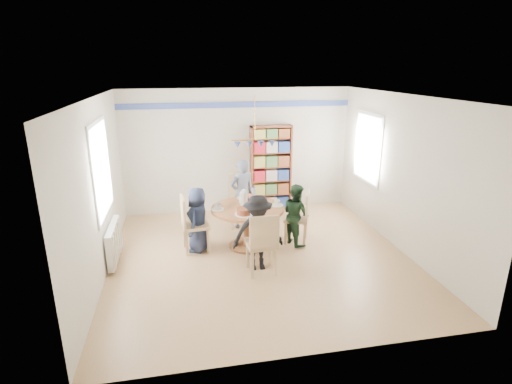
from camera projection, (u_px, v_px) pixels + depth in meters
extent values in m
plane|color=tan|center=(260.00, 257.00, 6.87)|extent=(5.00, 5.00, 0.00)
plane|color=white|center=(261.00, 96.00, 6.05)|extent=(5.00, 5.00, 0.00)
plane|color=beige|center=(238.00, 151.00, 8.80)|extent=(5.00, 0.00, 5.00)
plane|color=beige|center=(309.00, 248.00, 4.12)|extent=(5.00, 0.00, 5.00)
plane|color=beige|center=(98.00, 190.00, 6.01)|extent=(0.00, 5.00, 5.00)
plane|color=beige|center=(402.00, 174.00, 6.92)|extent=(0.00, 5.00, 5.00)
cube|color=#364995|center=(237.00, 105.00, 8.48)|extent=(5.00, 0.02, 0.12)
cube|color=white|center=(101.00, 170.00, 6.22)|extent=(0.03, 1.32, 1.52)
cube|color=white|center=(102.00, 169.00, 6.22)|extent=(0.01, 1.20, 1.40)
cube|color=white|center=(368.00, 148.00, 8.07)|extent=(0.03, 1.12, 1.42)
cube|color=white|center=(367.00, 148.00, 8.07)|extent=(0.01, 1.00, 1.30)
cylinder|color=gold|center=(255.00, 117.00, 6.63)|extent=(0.01, 0.01, 0.75)
cylinder|color=gold|center=(255.00, 140.00, 6.75)|extent=(0.80, 0.02, 0.02)
cone|color=#415CB6|center=(237.00, 145.00, 6.72)|extent=(0.11, 0.11, 0.10)
cone|color=#415CB6|center=(249.00, 145.00, 6.75)|extent=(0.11, 0.11, 0.10)
cone|color=#415CB6|center=(261.00, 144.00, 6.79)|extent=(0.11, 0.11, 0.10)
cone|color=#415CB6|center=(272.00, 144.00, 6.83)|extent=(0.11, 0.11, 0.10)
cube|color=silver|center=(114.00, 242.00, 6.61)|extent=(0.10, 1.00, 0.60)
cube|color=silver|center=(114.00, 253.00, 6.24)|extent=(0.02, 0.06, 0.56)
cube|color=silver|center=(116.00, 247.00, 6.43)|extent=(0.02, 0.06, 0.56)
cube|color=silver|center=(118.00, 242.00, 6.62)|extent=(0.02, 0.06, 0.56)
cube|color=silver|center=(119.00, 237.00, 6.80)|extent=(0.02, 0.06, 0.56)
cube|color=silver|center=(121.00, 233.00, 6.99)|extent=(0.02, 0.06, 0.56)
cylinder|color=#915F2F|center=(248.00, 209.00, 7.07)|extent=(1.30, 1.30, 0.05)
cylinder|color=#915F2F|center=(248.00, 228.00, 7.18)|extent=(0.16, 0.16, 0.70)
cylinder|color=#915F2F|center=(248.00, 245.00, 7.28)|extent=(0.70, 0.70, 0.04)
cube|color=tan|center=(196.00, 225.00, 6.98)|extent=(0.49, 0.49, 0.05)
cube|color=tan|center=(183.00, 212.00, 6.84)|extent=(0.09, 0.45, 0.53)
cube|color=tan|center=(208.00, 241.00, 6.94)|extent=(0.05, 0.05, 0.46)
cube|color=tan|center=(205.00, 233.00, 7.27)|extent=(0.05, 0.05, 0.46)
cube|color=tan|center=(187.00, 244.00, 6.84)|extent=(0.05, 0.05, 0.46)
cube|color=tan|center=(185.00, 236.00, 7.17)|extent=(0.05, 0.05, 0.46)
cube|color=tan|center=(296.00, 218.00, 7.34)|extent=(0.56, 0.56, 0.05)
cube|color=tan|center=(307.00, 206.00, 7.23)|extent=(0.19, 0.41, 0.51)
cube|color=tan|center=(287.00, 226.00, 7.61)|extent=(0.05, 0.05, 0.44)
cube|color=tan|center=(285.00, 233.00, 7.28)|extent=(0.05, 0.05, 0.44)
cube|color=tan|center=(306.00, 228.00, 7.55)|extent=(0.05, 0.05, 0.44)
cube|color=tan|center=(304.00, 235.00, 7.22)|extent=(0.05, 0.05, 0.44)
cube|color=tan|center=(241.00, 203.00, 8.07)|extent=(0.49, 0.49, 0.06)
cube|color=tan|center=(239.00, 186.00, 8.18)|extent=(0.47, 0.07, 0.56)
cube|color=tan|center=(232.00, 219.00, 7.94)|extent=(0.05, 0.05, 0.48)
cube|color=tan|center=(251.00, 218.00, 7.99)|extent=(0.05, 0.05, 0.48)
cube|color=tan|center=(231.00, 212.00, 8.30)|extent=(0.05, 0.05, 0.48)
cube|color=tan|center=(249.00, 211.00, 8.35)|extent=(0.05, 0.05, 0.48)
cube|color=tan|center=(261.00, 244.00, 6.24)|extent=(0.47, 0.47, 0.05)
cube|color=tan|center=(264.00, 233.00, 5.97)|extent=(0.45, 0.06, 0.54)
cube|color=tan|center=(269.00, 252.00, 6.52)|extent=(0.04, 0.04, 0.46)
cube|color=tan|center=(247.00, 254.00, 6.45)|extent=(0.04, 0.04, 0.46)
cube|color=tan|center=(275.00, 263.00, 6.18)|extent=(0.04, 0.04, 0.46)
cube|color=tan|center=(252.00, 265.00, 6.11)|extent=(0.04, 0.04, 0.46)
imported|color=#1B233C|center=(198.00, 220.00, 6.96)|extent=(0.54, 0.66, 1.16)
imported|color=#172F1C|center=(296.00, 214.00, 7.24)|extent=(0.59, 0.66, 1.14)
imported|color=gray|center=(242.00, 194.00, 7.95)|extent=(0.59, 0.47, 1.40)
imported|color=black|center=(258.00, 233.00, 6.30)|extent=(0.81, 0.47, 1.25)
cube|color=maroon|center=(252.00, 169.00, 8.82)|extent=(0.04, 0.27, 1.91)
cube|color=maroon|center=(290.00, 168.00, 8.98)|extent=(0.04, 0.27, 1.91)
cube|color=maroon|center=(271.00, 126.00, 8.62)|extent=(0.91, 0.27, 0.04)
cube|color=maroon|center=(270.00, 207.00, 9.18)|extent=(0.91, 0.27, 0.05)
cube|color=maroon|center=(269.00, 167.00, 9.02)|extent=(0.91, 0.02, 1.91)
cube|color=maroon|center=(270.00, 194.00, 9.08)|extent=(0.85, 0.25, 0.02)
cube|color=maroon|center=(271.00, 180.00, 8.98)|extent=(0.85, 0.25, 0.02)
cube|color=maroon|center=(271.00, 166.00, 8.89)|extent=(0.85, 0.25, 0.02)
cube|color=maroon|center=(271.00, 152.00, 8.79)|extent=(0.85, 0.25, 0.02)
cube|color=maroon|center=(271.00, 138.00, 8.69)|extent=(0.85, 0.25, 0.02)
cube|color=#B01B2B|center=(259.00, 203.00, 9.07)|extent=(0.25, 0.20, 0.24)
cube|color=beige|center=(271.00, 202.00, 9.12)|extent=(0.25, 0.20, 0.24)
cube|color=navy|center=(282.00, 201.00, 9.17)|extent=(0.25, 0.20, 0.24)
cube|color=#C5BC4E|center=(259.00, 189.00, 8.97)|extent=(0.25, 0.20, 0.24)
cube|color=#487340|center=(271.00, 188.00, 9.02)|extent=(0.25, 0.20, 0.24)
cube|color=brown|center=(282.00, 188.00, 9.07)|extent=(0.25, 0.20, 0.24)
cube|color=#B01B2B|center=(259.00, 175.00, 8.88)|extent=(0.25, 0.20, 0.24)
cube|color=beige|center=(271.00, 175.00, 8.93)|extent=(0.25, 0.20, 0.24)
cube|color=navy|center=(283.00, 174.00, 8.98)|extent=(0.25, 0.20, 0.24)
cube|color=#C5BC4E|center=(259.00, 161.00, 8.78)|extent=(0.25, 0.20, 0.24)
cube|color=#487340|center=(271.00, 161.00, 8.83)|extent=(0.25, 0.20, 0.24)
cube|color=brown|center=(283.00, 160.00, 8.88)|extent=(0.25, 0.20, 0.24)
cube|color=#B01B2B|center=(259.00, 147.00, 8.68)|extent=(0.25, 0.20, 0.24)
cube|color=beige|center=(271.00, 147.00, 8.73)|extent=(0.25, 0.20, 0.24)
cube|color=navy|center=(283.00, 146.00, 8.78)|extent=(0.25, 0.20, 0.24)
cube|color=#C5BC4E|center=(259.00, 134.00, 8.59)|extent=(0.25, 0.20, 0.20)
cube|color=#487340|center=(271.00, 133.00, 8.64)|extent=(0.25, 0.20, 0.20)
cube|color=brown|center=(284.00, 133.00, 8.69)|extent=(0.25, 0.20, 0.20)
cylinder|color=white|center=(244.00, 199.00, 7.09)|extent=(0.13, 0.13, 0.27)
sphere|color=white|center=(244.00, 192.00, 7.05)|extent=(0.10, 0.10, 0.10)
cylinder|color=silver|center=(254.00, 196.00, 7.16)|extent=(0.08, 0.08, 0.31)
cylinder|color=#415CB6|center=(254.00, 187.00, 7.11)|extent=(0.03, 0.03, 0.03)
cylinder|color=white|center=(248.00, 201.00, 7.35)|extent=(0.33, 0.33, 0.01)
cylinder|color=brown|center=(248.00, 198.00, 7.34)|extent=(0.27, 0.27, 0.10)
cylinder|color=white|center=(245.00, 214.00, 6.72)|extent=(0.33, 0.33, 0.01)
cylinder|color=brown|center=(245.00, 211.00, 6.70)|extent=(0.27, 0.27, 0.10)
cylinder|color=white|center=(218.00, 209.00, 6.96)|extent=(0.22, 0.22, 0.01)
imported|color=white|center=(218.00, 207.00, 6.94)|extent=(0.14, 0.14, 0.11)
cylinder|color=white|center=(277.00, 205.00, 7.15)|extent=(0.22, 0.22, 0.01)
imported|color=white|center=(277.00, 203.00, 7.14)|extent=(0.11, 0.11, 0.10)
cylinder|color=white|center=(243.00, 198.00, 7.55)|extent=(0.22, 0.22, 0.01)
imported|color=white|center=(243.00, 195.00, 7.54)|extent=(0.14, 0.14, 0.11)
cylinder|color=white|center=(253.00, 218.00, 6.55)|extent=(0.22, 0.22, 0.01)
imported|color=white|center=(253.00, 215.00, 6.54)|extent=(0.11, 0.11, 0.10)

